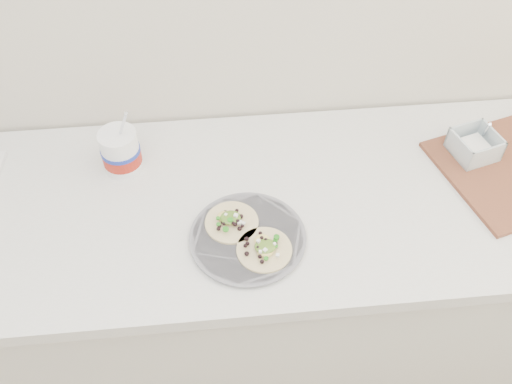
{
  "coord_description": "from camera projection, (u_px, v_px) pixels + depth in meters",
  "views": [
    {
      "loc": [
        0.06,
        0.47,
        2.02
      ],
      "look_at": [
        0.15,
        1.39,
        0.96
      ],
      "focal_mm": 40.0,
      "sensor_mm": 36.0,
      "label": 1
    }
  ],
  "objects": [
    {
      "name": "counter",
      "position": [
        209.0,
        291.0,
        1.81
      ],
      "size": [
        2.44,
        0.66,
        0.9
      ],
      "color": "silver",
      "rests_on": "ground"
    },
    {
      "name": "taco_plate",
      "position": [
        248.0,
        236.0,
        1.37
      ],
      "size": [
        0.28,
        0.28,
        0.04
      ],
      "rotation": [
        0.0,
        0.0,
        0.4
      ],
      "color": "slate",
      "rests_on": "counter"
    },
    {
      "name": "tub",
      "position": [
        121.0,
        149.0,
        1.49
      ],
      "size": [
        0.1,
        0.1,
        0.23
      ],
      "rotation": [
        0.0,
        0.0,
        0.37
      ],
      "color": "white",
      "rests_on": "counter"
    }
  ]
}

